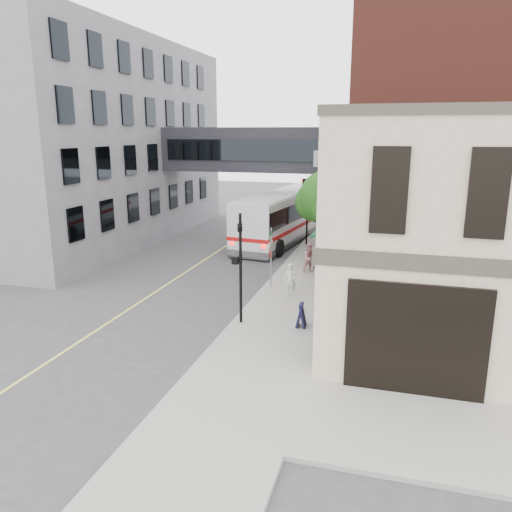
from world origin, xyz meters
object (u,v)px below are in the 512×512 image
Objects in this scene: pedestrian_a at (290,280)px; newspaper_box at (322,256)px; bus at (284,214)px; pedestrian_c at (322,265)px; pedestrian_b at (310,258)px; sandwich_board at (301,315)px.

newspaper_box is at bearing 76.30° from pedestrian_a.
bus is 10.31m from pedestrian_c.
pedestrian_a is 1.74× the size of newspaper_box.
bus is 8.79× the size of pedestrian_c.
pedestrian_a is 4.42m from pedestrian_b.
bus is 8.03× the size of pedestrian_b.
bus is 13.54× the size of sandwich_board.
pedestrian_c is (0.82, -1.04, -0.07)m from pedestrian_b.
sandwich_board is (0.64, -9.95, 0.03)m from newspaper_box.
pedestrian_c reaches higher than sandwich_board.
bus is at bearing 133.74° from newspaper_box.
newspaper_box is 9.97m from sandwich_board.
pedestrian_b reaches higher than newspaper_box.
pedestrian_c is at bearing -68.68° from newspaper_box.
newspaper_box is 0.94× the size of sandwich_board.
bus is 8.28× the size of pedestrian_a.
newspaper_box is (3.75, -6.38, -1.33)m from bus.
pedestrian_c is 6.97m from sandwich_board.
bus reaches higher than pedestrian_b.
pedestrian_a reaches higher than sandwich_board.
pedestrian_a is 3.79m from sandwich_board.
pedestrian_c is 1.64× the size of newspaper_box.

